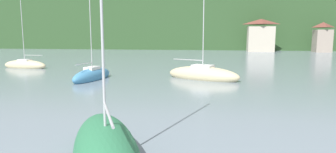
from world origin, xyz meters
The scene contains 8 objects.
wooded_hillside centered at (-26.55, 136.99, 7.87)m, with size 352.00×49.45×43.09m.
shore_building_west centered at (15.92, 102.62, 4.33)m, with size 7.28×4.36×8.92m.
shore_building_westcentral centered at (31.84, 102.58, 3.84)m, with size 4.16×4.27×7.92m.
sailboat_far_1 centered at (-8.99, 46.74, 0.40)m, with size 2.52×6.46×8.94m.
sailboat_far_3 centered at (1.86, 48.77, 0.45)m, with size 7.97×5.21×9.63m.
sailboat_far_8 centered at (-22.36, 55.39, 0.38)m, with size 6.65×2.54×9.46m.
sailboat_near_10 centered at (-0.72, 28.61, 0.45)m, with size 5.12×7.64×11.47m.
mooring_buoy_near centered at (2.37, 57.47, 0.00)m, with size 0.51×0.51×0.51m, color orange.
Camera 1 is at (2.72, 19.83, 4.34)m, focal length 30.81 mm.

